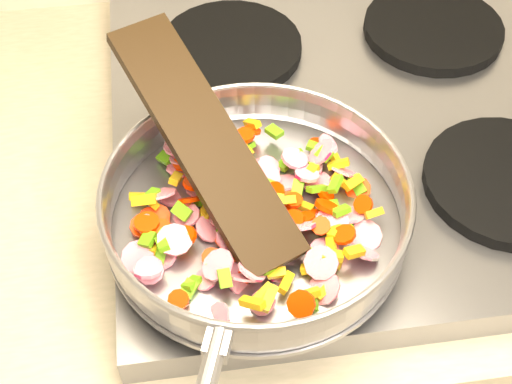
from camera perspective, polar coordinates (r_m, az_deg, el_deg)
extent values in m
cube|color=#939399|center=(0.91, 7.92, 5.37)|extent=(0.60, 0.60, 0.04)
cylinder|color=black|center=(0.77, 0.45, -1.35)|extent=(0.19, 0.19, 0.02)
cylinder|color=black|center=(0.85, 19.53, 0.83)|extent=(0.19, 0.19, 0.02)
cylinder|color=black|center=(0.97, -2.04, 11.52)|extent=(0.19, 0.19, 0.02)
cylinder|color=black|center=(1.03, 13.99, 12.57)|extent=(0.19, 0.19, 0.02)
cylinder|color=#9E9EA5|center=(0.75, 0.00, -2.41)|extent=(0.31, 0.31, 0.01)
torus|color=#9E9EA5|center=(0.73, 0.00, -1.01)|extent=(0.36, 0.36, 0.05)
torus|color=#9E9EA5|center=(0.71, 0.00, 0.21)|extent=(0.32, 0.32, 0.01)
cube|color=#9E9EA5|center=(0.62, -3.07, -11.93)|extent=(0.03, 0.04, 0.02)
cylinder|color=#F82D00|center=(0.72, -2.40, -3.49)|extent=(0.03, 0.03, 0.03)
cylinder|color=#E1164A|center=(0.72, 3.51, -2.67)|extent=(0.05, 0.04, 0.03)
cube|color=#59A412|center=(0.68, -2.52, -6.92)|extent=(0.01, 0.02, 0.01)
cylinder|color=#E1164A|center=(0.72, 1.61, -4.08)|extent=(0.03, 0.04, 0.02)
cylinder|color=#E1164A|center=(0.79, 7.03, 1.68)|extent=(0.04, 0.03, 0.03)
cylinder|color=#E1164A|center=(0.68, -3.06, -10.03)|extent=(0.03, 0.04, 0.03)
cylinder|color=#E1164A|center=(0.77, -6.91, -0.41)|extent=(0.04, 0.04, 0.02)
cube|color=#59A412|center=(0.73, 2.45, -2.74)|extent=(0.02, 0.02, 0.02)
cylinder|color=#F82D00|center=(0.71, 7.08, -3.40)|extent=(0.03, 0.03, 0.02)
cylinder|color=#E1164A|center=(0.79, -6.47, 3.62)|extent=(0.03, 0.03, 0.01)
cube|color=#59A412|center=(0.71, -7.50, -4.11)|extent=(0.02, 0.02, 0.01)
cylinder|color=#E1164A|center=(0.74, 8.75, -3.52)|extent=(0.05, 0.05, 0.02)
cube|color=gold|center=(0.79, -0.88, 3.42)|extent=(0.02, 0.02, 0.02)
cylinder|color=#F82D00|center=(0.73, 0.55, -3.40)|extent=(0.03, 0.03, 0.02)
cylinder|color=#F82D00|center=(0.78, -5.33, 2.33)|extent=(0.03, 0.03, 0.01)
cube|color=#59A412|center=(0.80, -0.81, 3.57)|extent=(0.02, 0.02, 0.02)
cube|color=gold|center=(0.70, 4.57, -6.05)|extent=(0.03, 0.02, 0.02)
cube|color=#59A412|center=(0.80, -7.24, 2.71)|extent=(0.02, 0.02, 0.01)
cylinder|color=#E1164A|center=(0.70, -4.04, -6.94)|extent=(0.03, 0.03, 0.02)
cube|color=#59A412|center=(0.75, -8.35, -0.22)|extent=(0.02, 0.02, 0.01)
cylinder|color=#E1164A|center=(0.73, -0.06, -2.93)|extent=(0.03, 0.03, 0.02)
cylinder|color=#F82D00|center=(0.76, 2.58, -0.72)|extent=(0.04, 0.04, 0.02)
cube|color=gold|center=(0.79, 6.57, 2.19)|extent=(0.02, 0.03, 0.02)
cylinder|color=#E1164A|center=(0.73, 6.13, -2.27)|extent=(0.04, 0.04, 0.01)
cylinder|color=#F82D00|center=(0.71, -3.56, -5.27)|extent=(0.03, 0.03, 0.01)
cube|color=gold|center=(0.76, -6.43, 1.08)|extent=(0.02, 0.02, 0.02)
cylinder|color=#E1164A|center=(0.78, -5.95, 2.58)|extent=(0.04, 0.04, 0.02)
cube|color=gold|center=(0.67, 4.24, -8.14)|extent=(0.02, 0.01, 0.01)
cube|color=gold|center=(0.78, -5.41, 2.93)|extent=(0.03, 0.03, 0.02)
cube|color=#59A412|center=(0.73, -1.83, -2.99)|extent=(0.02, 0.02, 0.01)
cylinder|color=#E1164A|center=(0.71, -6.53, -3.81)|extent=(0.04, 0.04, 0.01)
cylinder|color=#F82D00|center=(0.71, -5.55, -3.48)|extent=(0.02, 0.02, 0.02)
cylinder|color=#F82D00|center=(0.73, 3.86, -2.14)|extent=(0.03, 0.03, 0.02)
cylinder|color=#F82D00|center=(0.75, -4.95, 0.71)|extent=(0.03, 0.03, 0.02)
cylinder|color=#F82D00|center=(0.68, -6.22, -8.57)|extent=(0.03, 0.03, 0.02)
cylinder|color=#F82D00|center=(0.73, -0.11, -2.55)|extent=(0.03, 0.03, 0.01)
cube|color=#59A412|center=(0.75, 5.80, -1.18)|extent=(0.02, 0.01, 0.01)
cube|color=gold|center=(0.70, 6.07, -5.10)|extent=(0.02, 0.01, 0.01)
cube|color=#59A412|center=(0.79, 4.90, 2.53)|extent=(0.02, 0.02, 0.01)
cube|color=gold|center=(0.72, -7.07, -3.80)|extent=(0.03, 0.02, 0.02)
cylinder|color=#F82D00|center=(0.77, -2.09, 2.83)|extent=(0.04, 0.03, 0.02)
cube|color=#59A412|center=(0.75, -4.23, -0.70)|extent=(0.02, 0.02, 0.01)
cylinder|color=#F82D00|center=(0.71, 0.45, -4.21)|extent=(0.04, 0.03, 0.02)
cube|color=#59A412|center=(0.73, 6.81, -1.50)|extent=(0.02, 0.02, 0.01)
cylinder|color=#E1164A|center=(0.73, -3.69, -2.93)|extent=(0.04, 0.04, 0.01)
cube|color=#59A412|center=(0.78, 3.24, 2.82)|extent=(0.02, 0.02, 0.01)
cube|color=gold|center=(0.73, -1.82, -1.36)|extent=(0.01, 0.03, 0.01)
cylinder|color=#E1164A|center=(0.77, 2.41, 0.76)|extent=(0.05, 0.04, 0.02)
cylinder|color=#E1164A|center=(0.70, -8.52, -6.19)|extent=(0.04, 0.03, 0.02)
cylinder|color=#E1164A|center=(0.78, 0.99, 1.98)|extent=(0.04, 0.04, 0.02)
cube|color=gold|center=(0.74, -3.65, -1.55)|extent=(0.02, 0.02, 0.02)
cylinder|color=#E1164A|center=(0.69, -3.09, -5.83)|extent=(0.04, 0.05, 0.03)
cylinder|color=#F82D00|center=(0.78, 8.16, 0.23)|extent=(0.04, 0.04, 0.02)
cube|color=gold|center=(0.77, -0.61, 1.12)|extent=(0.03, 0.02, 0.01)
cube|color=#59A412|center=(0.69, -5.39, -7.72)|extent=(0.02, 0.02, 0.01)
cylinder|color=#F82D00|center=(0.81, -0.28, 4.96)|extent=(0.02, 0.02, 0.02)
cylinder|color=#F82D00|center=(0.77, -5.77, 2.43)|extent=(0.03, 0.03, 0.01)
cube|color=gold|center=(0.67, 1.03, -8.51)|extent=(0.02, 0.03, 0.01)
cube|color=#59A412|center=(0.78, -2.50, 1.77)|extent=(0.03, 0.02, 0.02)
cube|color=gold|center=(0.81, -0.30, 5.49)|extent=(0.02, 0.03, 0.02)
cube|color=gold|center=(0.72, -8.52, -4.58)|extent=(0.02, 0.02, 0.02)
cube|color=#59A412|center=(0.80, 4.75, 3.60)|extent=(0.02, 0.02, 0.01)
cube|color=gold|center=(0.79, -2.62, 2.61)|extent=(0.02, 0.03, 0.02)
cylinder|color=#F82D00|center=(0.74, 3.03, -0.63)|extent=(0.02, 0.02, 0.01)
cylinder|color=#E1164A|center=(0.74, 7.48, -1.83)|extent=(0.05, 0.04, 0.02)
cube|color=#59A412|center=(0.79, 2.30, 2.22)|extent=(0.02, 0.02, 0.01)
cylinder|color=#E1164A|center=(0.69, 5.24, -5.66)|extent=(0.04, 0.04, 0.03)
cube|color=gold|center=(0.75, 3.83, -1.13)|extent=(0.02, 0.02, 0.01)
cylinder|color=#E1164A|center=(0.69, -0.77, -6.80)|extent=(0.05, 0.04, 0.04)
cylinder|color=#E1164A|center=(0.72, 5.53, -4.61)|extent=(0.04, 0.04, 0.01)
cylinder|color=#E1164A|center=(0.77, 4.86, 0.79)|extent=(0.04, 0.04, 0.01)
cylinder|color=#E1164A|center=(0.78, 4.14, 2.13)|extent=(0.04, 0.03, 0.01)
cylinder|color=#E1164A|center=(0.74, 5.71, -2.43)|extent=(0.04, 0.04, 0.03)
cube|color=#59A412|center=(0.76, -1.87, -0.65)|extent=(0.01, 0.02, 0.02)
cube|color=gold|center=(0.74, -5.61, -1.64)|extent=(0.02, 0.02, 0.02)
cube|color=#59A412|center=(0.75, -4.22, 0.52)|extent=(0.02, 0.02, 0.01)
cylinder|color=#F82D00|center=(0.74, -0.11, -1.33)|extent=(0.03, 0.03, 0.02)
cube|color=#59A412|center=(0.78, 8.12, 0.55)|extent=(0.02, 0.02, 0.02)
cylinder|color=#E1164A|center=(0.75, -7.66, -0.17)|extent=(0.05, 0.04, 0.03)
cylinder|color=#F82D00|center=(0.70, -2.25, -6.08)|extent=(0.03, 0.03, 0.02)
cylinder|color=#E1164A|center=(0.77, 3.09, 2.70)|extent=(0.04, 0.04, 0.02)
cylinder|color=#E1164A|center=(0.72, 2.66, -2.67)|extent=(0.03, 0.03, 0.01)
cylinder|color=#E1164A|center=(0.72, 8.67, -4.85)|extent=(0.04, 0.04, 0.03)
cylinder|color=#F82D00|center=(0.76, 5.61, -0.14)|extent=(0.02, 0.03, 0.02)
cylinder|color=#F82D00|center=(0.75, -7.85, -1.94)|extent=(0.04, 0.03, 0.02)
cylinder|color=#E1164A|center=(0.72, -7.34, -5.26)|extent=(0.03, 0.03, 0.02)
cylinder|color=#F82D00|center=(0.75, -8.51, -2.05)|extent=(0.03, 0.03, 0.02)
cube|color=gold|center=(0.69, 1.67, -6.49)|extent=(0.02, 0.01, 0.01)
cylinder|color=#F82D00|center=(0.74, 1.49, 0.02)|extent=(0.02, 0.03, 0.02)
cylinder|color=#F82D00|center=(0.73, -7.64, -2.91)|extent=(0.03, 0.03, 0.01)
cylinder|color=#E1164A|center=(0.74, -1.64, -1.70)|extent=(0.03, 0.03, 0.02)
cylinder|color=#E1164A|center=(0.79, -5.64, 3.51)|extent=(0.03, 0.04, 0.03)
cube|color=#59A412|center=(0.74, 7.13, -2.52)|extent=(0.02, 0.02, 0.02)
cylinder|color=#E1164A|center=(0.76, 4.11, 1.39)|extent=(0.04, 0.04, 0.01)
cylinder|color=#E1164A|center=(0.80, 5.79, 3.83)|extent=(0.03, 0.03, 0.03)
cylinder|color=#F82D00|center=(0.74, 4.99, -1.78)|extent=(0.03, 0.03, 0.02)
cube|color=gold|center=(0.76, 7.79, 0.75)|extent=(0.03, 0.02, 0.01)
cylinder|color=#F82D00|center=(0.75, -0.01, 0.46)|extent=(0.03, 0.03, 0.02)
cylinder|color=#E1164A|center=(0.74, -5.57, -1.85)|extent=(0.04, 0.04, 0.01)
cube|color=gold|center=(0.74, 2.49, -0.67)|extent=(0.02, 0.01, 0.01)
cube|color=#59A412|center=(0.76, 3.36, 0.27)|extent=(0.02, 0.02, 0.01)
cylinder|color=#E1164A|center=(0.79, 0.21, 2.14)|extent=(0.04, 0.04, 0.02)
cylinder|color=#F82D00|center=(0.74, -5.31, -0.63)|extent=(0.04, 0.03, 0.03)
cylinder|color=#F82D00|center=(0.81, 5.04, 3.93)|extent=(0.03, 0.02, 0.02)
cylinder|color=#F82D00|center=(0.66, 3.63, -8.93)|extent=(0.04, 0.03, 0.03)
cube|color=#59A412|center=(0.78, -2.38, 2.48)|extent=(0.02, 0.02, 0.01)
cube|color=gold|center=(0.72, -6.14, -3.49)|extent=(0.03, 0.02, 0.02)
cylinder|color=#E1164A|center=(0.68, -0.35, -6.34)|extent=(0.03, 0.03, 0.02)
cube|color=gold|center=(0.66, -0.30, -8.88)|extent=(0.02, 0.02, 0.02)
cylinder|color=#F82D00|center=(0.72, 5.20, -2.71)|extent=(0.03, 0.03, 0.01)
cube|color=#59A412|center=(0.70, -3.48, -5.88)|extent=(0.02, 0.02, 0.02)
cube|color=#59A412|center=(0.78, 5.47, 3.03)|extent=(0.02, 0.02, 0.02)
cylinder|color=#E1164A|center=(0.70, -1.05, -6.89)|extent=(0.04, 0.04, 0.03)
cylinder|color=#F82D00|center=(0.73, -8.73, -2.44)|extent=(0.03, 0.03, 0.01)
cube|color=gold|center=(0.74, 9.43, -1.68)|extent=(0.02, 0.01, 0.01)
cube|color=#59A412|center=(0.73, -5.95, -1.54)|extent=(0.02, 0.02, 0.02)
cylinder|color=#F82D00|center=(0.79, -4.88, 2.38)|extent=(0.04, 0.03, 0.03)
cube|color=gold|center=(0.72, 6.26, -3.17)|extent=(0.02, 0.02, 0.01)
cylinder|color=#E1164A|center=(0.70, -8.61, -6.17)|extent=(0.04, 0.04, 0.02)
cylinder|color=#F82D00|center=(0.74, -0.21, -1.55)|extent=(0.03, 0.03, 0.02)
cylinder|color=#E1164A|center=(0.78, -5.92, 1.76)|extent=(0.05, 0.05, 0.02)
cube|color=gold|center=(0.76, -9.47, -0.35)|extent=(0.02, 0.01, 0.01)
cube|color=#59A412|center=(0.76, -4.31, -0.91)|extent=(0.02, 0.02, 0.02)
cube|color=gold|center=(0.69, 5.37, -7.97)|extent=(0.02, 0.02, 0.01)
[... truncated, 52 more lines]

